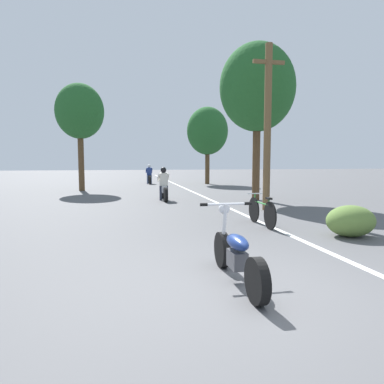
{
  "coord_description": "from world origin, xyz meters",
  "views": [
    {
      "loc": [
        -1.75,
        -4.02,
        1.68
      ],
      "look_at": [
        -0.07,
        4.36,
        0.9
      ],
      "focal_mm": 32.0,
      "sensor_mm": 36.0,
      "label": 1
    }
  ],
  "objects_px": {
    "roadside_tree_right_near": "(257,88)",
    "roadside_tree_right_far": "(207,131)",
    "bicycle_parked": "(262,211)",
    "utility_pole": "(268,126)",
    "roadside_tree_left": "(80,112)",
    "motorcycle_foreground": "(236,254)",
    "motorcycle_rider_lead": "(164,188)",
    "motorcycle_rider_far": "(149,176)"
  },
  "relations": [
    {
      "from": "roadside_tree_right_near",
      "to": "roadside_tree_right_far",
      "type": "bearing_deg",
      "value": 87.69
    },
    {
      "from": "motorcycle_foreground",
      "to": "roadside_tree_right_near",
      "type": "bearing_deg",
      "value": 66.65
    },
    {
      "from": "roadside_tree_left",
      "to": "roadside_tree_right_near",
      "type": "bearing_deg",
      "value": -38.32
    },
    {
      "from": "bicycle_parked",
      "to": "motorcycle_rider_lead",
      "type": "bearing_deg",
      "value": 106.14
    },
    {
      "from": "roadside_tree_right_far",
      "to": "utility_pole",
      "type": "bearing_deg",
      "value": -95.28
    },
    {
      "from": "utility_pole",
      "to": "motorcycle_foreground",
      "type": "bearing_deg",
      "value": -116.74
    },
    {
      "from": "roadside_tree_right_near",
      "to": "bicycle_parked",
      "type": "bearing_deg",
      "value": -110.42
    },
    {
      "from": "motorcycle_rider_lead",
      "to": "roadside_tree_left",
      "type": "bearing_deg",
      "value": 125.56
    },
    {
      "from": "motorcycle_foreground",
      "to": "motorcycle_rider_lead",
      "type": "xyz_separation_m",
      "value": [
        0.16,
        10.09,
        0.15
      ]
    },
    {
      "from": "roadside_tree_right_near",
      "to": "motorcycle_rider_far",
      "type": "distance_m",
      "value": 12.65
    },
    {
      "from": "utility_pole",
      "to": "roadside_tree_right_far",
      "type": "distance_m",
      "value": 13.45
    },
    {
      "from": "roadside_tree_right_far",
      "to": "motorcycle_foreground",
      "type": "bearing_deg",
      "value": -102.77
    },
    {
      "from": "utility_pole",
      "to": "motorcycle_rider_far",
      "type": "distance_m",
      "value": 14.79
    },
    {
      "from": "motorcycle_rider_lead",
      "to": "motorcycle_rider_far",
      "type": "distance_m",
      "value": 10.68
    },
    {
      "from": "roadside_tree_right_near",
      "to": "motorcycle_foreground",
      "type": "distance_m",
      "value": 11.15
    },
    {
      "from": "bicycle_parked",
      "to": "roadside_tree_right_near",
      "type": "bearing_deg",
      "value": 69.58
    },
    {
      "from": "motorcycle_foreground",
      "to": "motorcycle_rider_lead",
      "type": "bearing_deg",
      "value": 89.07
    },
    {
      "from": "roadside_tree_left",
      "to": "motorcycle_foreground",
      "type": "bearing_deg",
      "value": -76.27
    },
    {
      "from": "roadside_tree_right_near",
      "to": "motorcycle_rider_far",
      "type": "bearing_deg",
      "value": 108.2
    },
    {
      "from": "roadside_tree_right_near",
      "to": "roadside_tree_right_far",
      "type": "relative_size",
      "value": 1.19
    },
    {
      "from": "utility_pole",
      "to": "motorcycle_rider_lead",
      "type": "bearing_deg",
      "value": 130.44
    },
    {
      "from": "roadside_tree_left",
      "to": "motorcycle_rider_lead",
      "type": "relative_size",
      "value": 2.91
    },
    {
      "from": "roadside_tree_right_near",
      "to": "roadside_tree_left",
      "type": "bearing_deg",
      "value": 141.68
    },
    {
      "from": "utility_pole",
      "to": "motorcycle_rider_far",
      "type": "height_order",
      "value": "utility_pole"
    },
    {
      "from": "roadside_tree_right_near",
      "to": "motorcycle_rider_far",
      "type": "relative_size",
      "value": 3.35
    },
    {
      "from": "utility_pole",
      "to": "motorcycle_rider_far",
      "type": "bearing_deg",
      "value": 101.51
    },
    {
      "from": "motorcycle_rider_far",
      "to": "roadside_tree_right_near",
      "type": "bearing_deg",
      "value": -71.8
    },
    {
      "from": "utility_pole",
      "to": "motorcycle_rider_far",
      "type": "relative_size",
      "value": 2.81
    },
    {
      "from": "roadside_tree_left",
      "to": "motorcycle_foreground",
      "type": "relative_size",
      "value": 2.97
    },
    {
      "from": "roadside_tree_right_far",
      "to": "roadside_tree_left",
      "type": "distance_m",
      "value": 9.31
    },
    {
      "from": "roadside_tree_right_near",
      "to": "motorcycle_rider_lead",
      "type": "height_order",
      "value": "roadside_tree_right_near"
    },
    {
      "from": "roadside_tree_right_near",
      "to": "motorcycle_rider_lead",
      "type": "xyz_separation_m",
      "value": [
        -3.91,
        0.66,
        -4.19
      ]
    },
    {
      "from": "utility_pole",
      "to": "roadside_tree_right_far",
      "type": "relative_size",
      "value": 1.0
    },
    {
      "from": "motorcycle_rider_lead",
      "to": "motorcycle_rider_far",
      "type": "height_order",
      "value": "motorcycle_rider_lead"
    },
    {
      "from": "motorcycle_rider_lead",
      "to": "roadside_tree_right_far",
      "type": "bearing_deg",
      "value": 66.01
    },
    {
      "from": "motorcycle_foreground",
      "to": "utility_pole",
      "type": "bearing_deg",
      "value": 63.26
    },
    {
      "from": "motorcycle_rider_lead",
      "to": "motorcycle_rider_far",
      "type": "relative_size",
      "value": 1.04
    },
    {
      "from": "utility_pole",
      "to": "roadside_tree_left",
      "type": "distance_m",
      "value": 11.72
    },
    {
      "from": "roadside_tree_right_far",
      "to": "bicycle_parked",
      "type": "bearing_deg",
      "value": -98.92
    },
    {
      "from": "roadside_tree_right_far",
      "to": "bicycle_parked",
      "type": "distance_m",
      "value": 16.56
    },
    {
      "from": "roadside_tree_right_near",
      "to": "motorcycle_rider_lead",
      "type": "bearing_deg",
      "value": 170.43
    },
    {
      "from": "roadside_tree_left",
      "to": "motorcycle_foreground",
      "type": "height_order",
      "value": "roadside_tree_left"
    }
  ]
}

